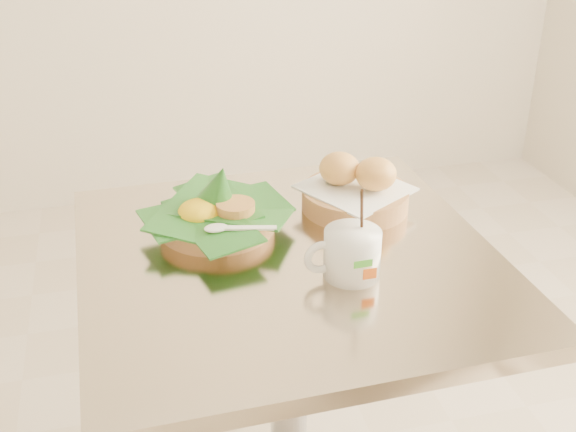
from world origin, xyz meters
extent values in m
cylinder|color=gray|center=(0.16, -0.05, 0.37)|extent=(0.07, 0.07, 0.69)
cube|color=beige|center=(0.16, -0.05, 0.73)|extent=(0.72, 0.72, 0.03)
cylinder|color=#BB8050|center=(0.05, 0.07, 0.77)|extent=(0.21, 0.21, 0.03)
cone|color=#1E5919|center=(0.06, 0.08, 0.83)|extent=(0.12, 0.13, 0.11)
ellipsoid|color=yellow|center=(0.02, 0.07, 0.79)|extent=(0.08, 0.08, 0.04)
cylinder|color=#CC9347|center=(0.08, 0.05, 0.80)|extent=(0.07, 0.07, 0.02)
cylinder|color=#BB8050|center=(0.32, 0.09, 0.77)|extent=(0.20, 0.20, 0.04)
cube|color=white|center=(0.32, 0.09, 0.79)|extent=(0.24, 0.24, 0.01)
ellipsoid|color=#C07D2C|center=(0.30, 0.11, 0.83)|extent=(0.08, 0.08, 0.06)
ellipsoid|color=#C07D2C|center=(0.35, 0.07, 0.83)|extent=(0.08, 0.08, 0.06)
cylinder|color=white|center=(0.24, -0.14, 0.79)|extent=(0.09, 0.09, 0.08)
torus|color=white|center=(0.19, -0.14, 0.79)|extent=(0.06, 0.01, 0.06)
cylinder|color=#401F12|center=(0.24, -0.14, 0.83)|extent=(0.08, 0.08, 0.01)
cylinder|color=black|center=(0.25, -0.14, 0.85)|extent=(0.02, 0.04, 0.12)
cube|color=green|center=(0.24, -0.19, 0.80)|extent=(0.03, 0.00, 0.01)
cube|color=orange|center=(0.25, -0.19, 0.78)|extent=(0.02, 0.00, 0.02)
camera|label=1|loc=(-0.10, -1.08, 1.38)|focal=45.00mm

